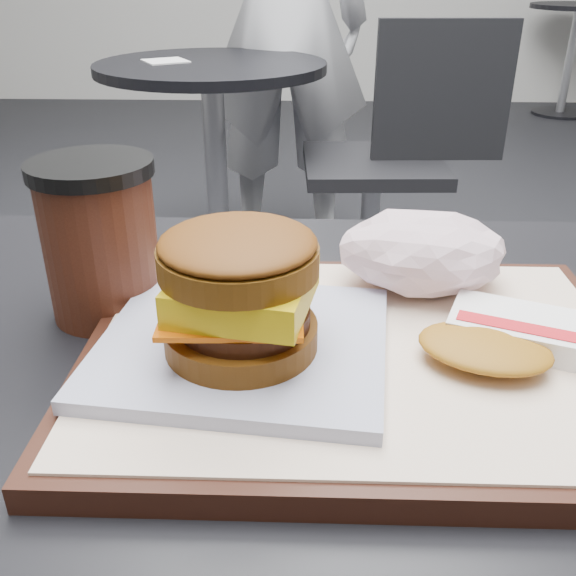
# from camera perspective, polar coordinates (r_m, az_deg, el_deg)

# --- Properties ---
(customer_table) EXTENTS (0.80, 0.60, 0.77)m
(customer_table) POSITION_cam_1_polar(r_m,az_deg,el_deg) (0.58, 6.90, -23.10)
(customer_table) COLOR #A5A5AA
(customer_table) RESTS_ON ground
(serving_tray) EXTENTS (0.38, 0.28, 0.02)m
(serving_tray) POSITION_cam_1_polar(r_m,az_deg,el_deg) (0.45, 6.30, -6.10)
(serving_tray) COLOR black
(serving_tray) RESTS_ON customer_table
(breakfast_sandwich) EXTENTS (0.21, 0.19, 0.09)m
(breakfast_sandwich) POSITION_cam_1_polar(r_m,az_deg,el_deg) (0.41, -4.19, -1.47)
(breakfast_sandwich) COLOR silver
(breakfast_sandwich) RESTS_ON serving_tray
(hash_brown) EXTENTS (0.13, 0.12, 0.02)m
(hash_brown) POSITION_cam_1_polar(r_m,az_deg,el_deg) (0.46, 18.56, -4.14)
(hash_brown) COLOR white
(hash_brown) RESTS_ON serving_tray
(crumpled_wrapper) EXTENTS (0.13, 0.10, 0.06)m
(crumpled_wrapper) POSITION_cam_1_polar(r_m,az_deg,el_deg) (0.52, 11.89, 3.17)
(crumpled_wrapper) COLOR white
(crumpled_wrapper) RESTS_ON serving_tray
(coffee_cup) EXTENTS (0.09, 0.09, 0.13)m
(coffee_cup) POSITION_cam_1_polar(r_m,az_deg,el_deg) (0.52, -16.41, 4.56)
(coffee_cup) COLOR #3E190F
(coffee_cup) RESTS_ON customer_table
(neighbor_table) EXTENTS (0.70, 0.70, 0.75)m
(neighbor_table) POSITION_cam_1_polar(r_m,az_deg,el_deg) (2.09, -6.57, 13.92)
(neighbor_table) COLOR black
(neighbor_table) RESTS_ON ground
(napkin) EXTENTS (0.16, 0.16, 0.00)m
(napkin) POSITION_cam_1_polar(r_m,az_deg,el_deg) (2.08, -10.84, 19.21)
(napkin) COLOR white
(napkin) RESTS_ON neighbor_table
(neighbor_chair) EXTENTS (0.61, 0.44, 0.88)m
(neighbor_chair) POSITION_cam_1_polar(r_m,az_deg,el_deg) (2.03, 9.61, 12.10)
(neighbor_chair) COLOR #9F9FA4
(neighbor_chair) RESTS_ON ground
(patron) EXTENTS (0.62, 0.41, 1.68)m
(patron) POSITION_cam_1_polar(r_m,az_deg,el_deg) (2.43, -0.36, 22.81)
(patron) COLOR silver
(patron) RESTS_ON ground
(bg_table_far) EXTENTS (0.66, 0.66, 0.75)m
(bg_table_far) POSITION_cam_1_polar(r_m,az_deg,el_deg) (5.23, 24.13, 19.99)
(bg_table_far) COLOR black
(bg_table_far) RESTS_ON ground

